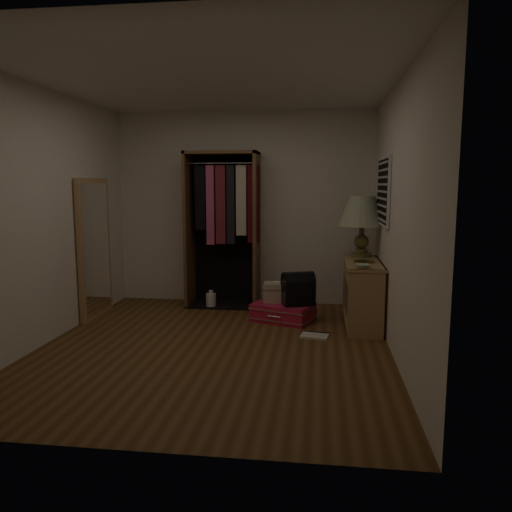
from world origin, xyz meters
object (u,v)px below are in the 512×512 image
white_jug (211,300)px  open_wardrobe (226,216)px  floor_mirror (95,248)px  pink_suitcase (283,312)px  table_lamp (362,213)px  console_bookshelf (362,291)px  train_case (278,292)px  black_bag (298,288)px

white_jug → open_wardrobe: bearing=43.4°
floor_mirror → pink_suitcase: 2.43m
table_lamp → open_wardrobe: bearing=168.6°
open_wardrobe → floor_mirror: size_ratio=1.21×
floor_mirror → table_lamp: 3.30m
pink_suitcase → console_bookshelf: bearing=17.4°
train_case → table_lamp: (1.00, 0.25, 0.96)m
open_wardrobe → train_case: size_ratio=5.98×
black_bag → table_lamp: 1.21m
floor_mirror → white_jug: (1.31, 0.60, -0.75)m
pink_suitcase → table_lamp: (0.93, 0.33, 1.18)m
floor_mirror → black_bag: 2.53m
black_bag → white_jug: bearing=134.6°
open_wardrobe → floor_mirror: bearing=-152.7°
floor_mirror → train_case: (2.24, 0.17, -0.52)m
white_jug → floor_mirror: bearing=-155.4°
train_case → table_lamp: table_lamp is taller
console_bookshelf → pink_suitcase: 0.97m
console_bookshelf → black_bag: size_ratio=2.65×
train_case → black_bag: (0.25, -0.13, 0.09)m
table_lamp → white_jug: 2.27m
console_bookshelf → train_case: 1.01m
open_wardrobe → floor_mirror: open_wardrobe is taller
train_case → table_lamp: size_ratio=0.47×
train_case → table_lamp: bearing=13.5°
console_bookshelf → table_lamp: (0.00, 0.38, 0.90)m
console_bookshelf → pink_suitcase: size_ratio=1.35×
open_wardrobe → pink_suitcase: size_ratio=2.47×
train_case → console_bookshelf: bearing=-7.7°
train_case → white_jug: 1.05m
console_bookshelf → table_lamp: table_lamp is taller
black_bag → table_lamp: bearing=7.3°
pink_suitcase → train_case: 0.25m
train_case → white_jug: size_ratio=1.47×
open_wardrobe → black_bag: size_ratio=4.84×
pink_suitcase → train_case: (-0.07, 0.08, 0.22)m
white_jug → black_bag: bearing=-25.6°
console_bookshelf → white_jug: (-1.93, 0.56, -0.29)m
black_bag → pink_suitcase: bearing=144.6°
open_wardrobe → table_lamp: (1.75, -0.35, 0.08)m
pink_suitcase → white_jug: bearing=172.8°
console_bookshelf → white_jug: console_bookshelf is taller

